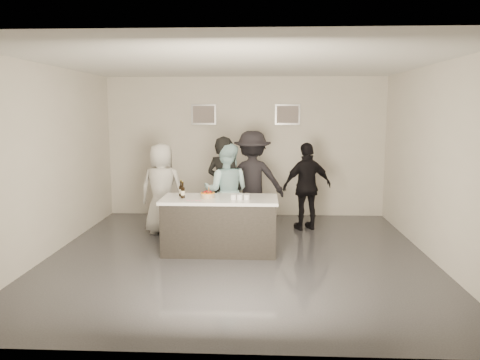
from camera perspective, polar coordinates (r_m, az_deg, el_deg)
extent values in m
plane|color=#3D3D42|center=(7.51, -0.18, -9.29)|extent=(6.00, 6.00, 0.00)
plane|color=white|center=(7.18, -0.20, 14.15)|extent=(6.00, 6.00, 0.00)
cube|color=silver|center=(10.18, 0.67, 4.05)|extent=(6.00, 0.04, 3.00)
cube|color=silver|center=(4.23, -2.26, -2.37)|extent=(6.00, 0.04, 3.00)
cube|color=silver|center=(7.93, -22.40, 2.12)|extent=(0.04, 6.00, 3.00)
cube|color=silver|center=(7.65, 22.88, 1.88)|extent=(0.04, 6.00, 3.00)
cube|color=#B2B2B7|center=(10.19, -4.44, 7.97)|extent=(0.54, 0.04, 0.44)
cube|color=#B2B2B7|center=(10.12, 5.82, 7.95)|extent=(0.54, 0.04, 0.44)
cube|color=white|center=(7.62, -2.48, -5.51)|extent=(1.86, 0.86, 0.90)
cylinder|color=orange|center=(7.54, -3.96, -1.88)|extent=(0.23, 0.23, 0.07)
cylinder|color=black|center=(7.69, -7.21, -1.02)|extent=(0.07, 0.07, 0.26)
cylinder|color=black|center=(7.52, -6.99, -1.23)|extent=(0.07, 0.07, 0.26)
cube|color=gold|center=(7.42, 0.02, -2.01)|extent=(0.30, 0.19, 0.08)
cube|color=pink|center=(7.30, -5.57, -2.52)|extent=(0.24, 0.08, 0.01)
imported|color=black|center=(8.40, -1.94, -0.91)|extent=(0.79, 0.68, 1.84)
imported|color=#ACDBE2|center=(8.36, -1.65, -1.38)|extent=(0.89, 0.72, 1.72)
imported|color=silver|center=(8.80, -9.49, -1.06)|extent=(0.88, 0.62, 1.70)
imported|color=black|center=(9.07, 8.19, -0.78)|extent=(1.07, 0.72, 1.69)
imported|color=black|center=(9.10, 1.51, 0.02)|extent=(1.26, 0.76, 1.90)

